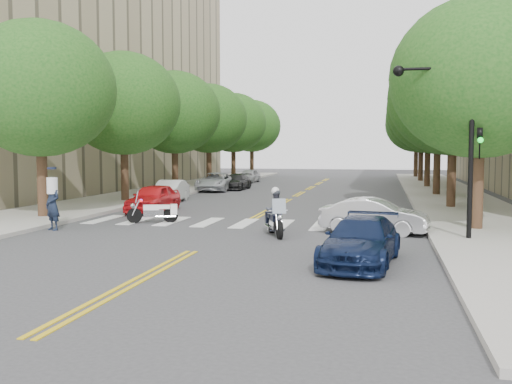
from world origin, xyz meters
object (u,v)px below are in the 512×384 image
(motorcycle_parked, at_px, (157,211))
(sedan_blue, at_px, (361,241))
(motorcycle_police, at_px, (275,214))
(convertible, at_px, (374,216))
(officer_standing, at_px, (53,205))

(motorcycle_parked, xyz_separation_m, sedan_blue, (8.48, -6.74, 0.15))
(motorcycle_police, relative_size, convertible, 0.53)
(motorcycle_police, xyz_separation_m, sedan_blue, (3.12, -4.38, -0.15))
(sedan_blue, bearing_deg, motorcycle_parked, 149.20)
(motorcycle_police, height_order, officer_standing, officer_standing)
(motorcycle_parked, xyz_separation_m, officer_standing, (-2.96, -2.84, 0.48))
(motorcycle_parked, xyz_separation_m, convertible, (8.72, -1.01, 0.16))
(motorcycle_police, relative_size, officer_standing, 1.07)
(convertible, xyz_separation_m, sedan_blue, (-0.25, -5.72, -0.01))
(motorcycle_police, relative_size, motorcycle_parked, 1.02)
(officer_standing, height_order, sedan_blue, officer_standing)
(motorcycle_parked, distance_m, convertible, 8.79)
(convertible, relative_size, sedan_blue, 0.90)
(officer_standing, bearing_deg, motorcycle_police, 28.41)
(convertible, bearing_deg, motorcycle_police, 121.73)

